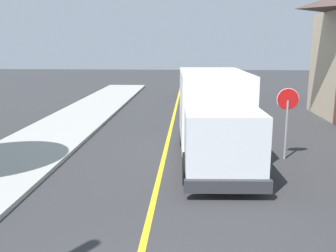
{
  "coord_description": "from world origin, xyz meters",
  "views": [
    {
      "loc": [
        0.97,
        -4.35,
        4.2
      ],
      "look_at": [
        0.2,
        8.67,
        1.4
      ],
      "focal_mm": 40.85,
      "sensor_mm": 36.0,
      "label": 1
    }
  ],
  "objects_px": {
    "box_truck": "(214,113)",
    "stop_sign": "(287,110)",
    "parked_car_mid": "(206,96)",
    "parked_car_near": "(212,110)",
    "parked_car_far": "(199,86)"
  },
  "relations": [
    {
      "from": "parked_car_far",
      "to": "stop_sign",
      "type": "bearing_deg",
      "value": -80.95
    },
    {
      "from": "parked_car_far",
      "to": "stop_sign",
      "type": "height_order",
      "value": "stop_sign"
    },
    {
      "from": "box_truck",
      "to": "parked_car_far",
      "type": "xyz_separation_m",
      "value": [
        -0.14,
        17.78,
        -0.97
      ]
    },
    {
      "from": "box_truck",
      "to": "parked_car_mid",
      "type": "bearing_deg",
      "value": 89.25
    },
    {
      "from": "parked_car_mid",
      "to": "parked_car_far",
      "type": "distance_m",
      "value": 5.9
    },
    {
      "from": "parked_car_mid",
      "to": "box_truck",
      "type": "bearing_deg",
      "value": -90.75
    },
    {
      "from": "stop_sign",
      "to": "parked_car_far",
      "type": "bearing_deg",
      "value": 99.05
    },
    {
      "from": "stop_sign",
      "to": "parked_car_near",
      "type": "bearing_deg",
      "value": 111.22
    },
    {
      "from": "box_truck",
      "to": "stop_sign",
      "type": "height_order",
      "value": "box_truck"
    },
    {
      "from": "parked_car_near",
      "to": "parked_car_far",
      "type": "bearing_deg",
      "value": 92.18
    },
    {
      "from": "parked_car_near",
      "to": "parked_car_far",
      "type": "relative_size",
      "value": 1.0
    },
    {
      "from": "box_truck",
      "to": "parked_car_near",
      "type": "relative_size",
      "value": 1.63
    },
    {
      "from": "parked_car_near",
      "to": "parked_car_mid",
      "type": "relative_size",
      "value": 1.0
    },
    {
      "from": "parked_car_far",
      "to": "stop_sign",
      "type": "relative_size",
      "value": 1.68
    },
    {
      "from": "box_truck",
      "to": "parked_car_near",
      "type": "xyz_separation_m",
      "value": [
        0.3,
        6.3,
        -0.97
      ]
    }
  ]
}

